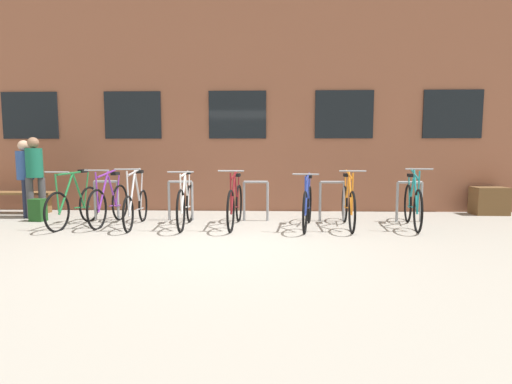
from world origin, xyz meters
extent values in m
plane|color=#9E998E|center=(0.00, 0.00, 0.00)|extent=(42.00, 42.00, 0.00)
cube|color=brown|center=(0.00, 6.31, 2.53)|extent=(28.00, 6.21, 5.06)
cube|color=black|center=(-4.80, 3.18, 2.20)|extent=(1.30, 0.04, 1.07)
cube|color=black|center=(-2.40, 3.18, 2.20)|extent=(1.30, 0.04, 1.07)
cube|color=black|center=(0.00, 3.18, 2.20)|extent=(1.30, 0.04, 1.07)
cube|color=black|center=(2.40, 3.18, 2.20)|extent=(1.30, 0.04, 1.07)
cube|color=black|center=(4.80, 3.18, 2.20)|extent=(1.30, 0.04, 1.07)
cylinder|color=gray|center=(-2.77, 1.90, 0.39)|extent=(0.05, 0.05, 0.77)
cylinder|color=gray|center=(-2.31, 1.90, 0.39)|extent=(0.05, 0.05, 0.77)
cylinder|color=gray|center=(-2.54, 1.90, 0.77)|extent=(0.46, 0.05, 0.05)
cylinder|color=gray|center=(-1.27, 1.90, 0.39)|extent=(0.05, 0.05, 0.77)
cylinder|color=gray|center=(-0.81, 1.90, 0.39)|extent=(0.05, 0.05, 0.77)
cylinder|color=gray|center=(-1.04, 1.90, 0.77)|extent=(0.46, 0.05, 0.05)
cylinder|color=gray|center=(0.23, 1.90, 0.39)|extent=(0.05, 0.05, 0.77)
cylinder|color=gray|center=(0.69, 1.90, 0.39)|extent=(0.05, 0.05, 0.77)
cylinder|color=gray|center=(0.46, 1.90, 0.77)|extent=(0.46, 0.05, 0.05)
cylinder|color=gray|center=(1.73, 1.90, 0.39)|extent=(0.05, 0.05, 0.77)
cylinder|color=gray|center=(2.19, 1.90, 0.39)|extent=(0.05, 0.05, 0.77)
cylinder|color=gray|center=(1.96, 1.90, 0.77)|extent=(0.46, 0.05, 0.05)
cylinder|color=gray|center=(3.23, 1.90, 0.39)|extent=(0.05, 0.05, 0.77)
cylinder|color=gray|center=(3.69, 1.90, 0.39)|extent=(0.05, 0.05, 0.77)
cylinder|color=gray|center=(3.46, 1.90, 0.77)|extent=(0.46, 0.05, 0.05)
torus|color=black|center=(2.20, 1.87, 0.34)|extent=(0.09, 0.73, 0.73)
torus|color=black|center=(2.12, 0.80, 0.34)|extent=(0.09, 0.73, 0.73)
cylinder|color=orange|center=(2.14, 1.09, 0.65)|extent=(0.07, 0.52, 0.74)
cylinder|color=orange|center=(2.18, 1.51, 0.59)|extent=(0.06, 0.39, 0.62)
cylinder|color=orange|center=(2.16, 1.27, 0.95)|extent=(0.10, 0.85, 0.15)
cylinder|color=orange|center=(2.18, 1.60, 0.32)|extent=(0.06, 0.54, 0.08)
cylinder|color=orange|center=(2.20, 1.78, 0.62)|extent=(0.04, 0.20, 0.56)
cylinder|color=orange|center=(2.13, 0.82, 0.68)|extent=(0.03, 0.08, 0.67)
cube|color=black|center=(2.19, 1.69, 0.92)|extent=(0.11, 0.21, 0.06)
cylinder|color=gray|center=(2.13, 0.85, 1.04)|extent=(0.44, 0.06, 0.03)
torus|color=black|center=(1.51, 1.77, 0.34)|extent=(0.16, 0.72, 0.73)
torus|color=black|center=(1.33, 0.73, 0.34)|extent=(0.16, 0.72, 0.73)
cylinder|color=#233893|center=(1.37, 1.02, 0.62)|extent=(0.12, 0.51, 0.69)
cylinder|color=#233893|center=(1.45, 1.42, 0.58)|extent=(0.10, 0.38, 0.60)
cylinder|color=#233893|center=(1.40, 1.19, 0.91)|extent=(0.18, 0.83, 0.12)
cylinder|color=#233893|center=(1.46, 1.51, 0.32)|extent=(0.11, 0.53, 0.08)
cylinder|color=#233893|center=(1.49, 1.68, 0.61)|extent=(0.06, 0.20, 0.53)
cylinder|color=#233893|center=(1.33, 0.75, 0.65)|extent=(0.04, 0.08, 0.61)
cube|color=black|center=(1.48, 1.60, 0.90)|extent=(0.13, 0.21, 0.06)
cylinder|color=gray|center=(1.33, 0.78, 0.99)|extent=(0.44, 0.10, 0.03)
torus|color=black|center=(-0.82, 1.75, 0.36)|extent=(0.08, 0.75, 0.75)
torus|color=black|center=(-0.77, 0.76, 0.36)|extent=(0.08, 0.75, 0.75)
cylinder|color=silver|center=(-0.79, 1.03, 0.65)|extent=(0.06, 0.48, 0.71)
cylinder|color=silver|center=(-0.81, 1.41, 0.62)|extent=(0.05, 0.35, 0.65)
cylinder|color=silver|center=(-0.79, 1.19, 0.96)|extent=(0.07, 0.77, 0.08)
cylinder|color=silver|center=(-0.81, 1.50, 0.33)|extent=(0.05, 0.50, 0.08)
cylinder|color=silver|center=(-0.82, 1.66, 0.65)|extent=(0.03, 0.20, 0.59)
cylinder|color=silver|center=(-0.77, 0.78, 0.67)|extent=(0.03, 0.08, 0.64)
cube|color=black|center=(-0.81, 1.57, 0.97)|extent=(0.11, 0.20, 0.06)
cylinder|color=gray|center=(-0.78, 0.81, 1.02)|extent=(0.44, 0.05, 0.03)
torus|color=black|center=(3.44, 1.92, 0.36)|extent=(0.18, 0.75, 0.75)
torus|color=black|center=(3.24, 0.87, 0.36)|extent=(0.18, 0.75, 0.75)
cylinder|color=teal|center=(3.30, 1.16, 0.67)|extent=(0.13, 0.51, 0.76)
cylinder|color=teal|center=(3.38, 1.57, 0.59)|extent=(0.11, 0.38, 0.60)
cylinder|color=teal|center=(3.33, 1.33, 0.96)|extent=(0.19, 0.83, 0.19)
cylinder|color=teal|center=(3.39, 1.66, 0.33)|extent=(0.12, 0.53, 0.08)
cylinder|color=teal|center=(3.43, 1.83, 0.62)|extent=(0.06, 0.20, 0.54)
cylinder|color=teal|center=(3.25, 0.90, 0.70)|extent=(0.04, 0.08, 0.69)
cube|color=black|center=(3.41, 1.74, 0.92)|extent=(0.14, 0.22, 0.06)
cylinder|color=gray|center=(3.25, 0.92, 1.07)|extent=(0.44, 0.11, 0.03)
torus|color=black|center=(-2.81, 1.75, 0.33)|extent=(0.10, 0.71, 0.71)
torus|color=black|center=(-2.90, 0.73, 0.33)|extent=(0.10, 0.71, 0.71)
cylinder|color=#1E7238|center=(-2.88, 1.01, 0.63)|extent=(0.08, 0.49, 0.72)
cylinder|color=#1E7238|center=(-2.84, 1.40, 0.62)|extent=(0.07, 0.36, 0.70)
cylinder|color=#1E7238|center=(-2.86, 1.17, 0.98)|extent=(0.10, 0.79, 0.05)
cylinder|color=#1E7238|center=(-2.83, 1.49, 0.31)|extent=(0.07, 0.51, 0.07)
cylinder|color=#1E7238|center=(-2.82, 1.66, 0.65)|extent=(0.04, 0.20, 0.64)
cylinder|color=#1E7238|center=(-2.90, 0.75, 0.66)|extent=(0.03, 0.08, 0.65)
cube|color=black|center=(-2.83, 1.57, 1.00)|extent=(0.12, 0.21, 0.06)
cylinder|color=gray|center=(-2.90, 0.78, 1.02)|extent=(0.44, 0.06, 0.03)
torus|color=black|center=(-1.77, 1.80, 0.30)|extent=(0.10, 0.64, 0.64)
torus|color=black|center=(-1.67, 0.72, 0.30)|extent=(0.10, 0.64, 0.64)
cylinder|color=#B7B7BC|center=(-1.69, 1.02, 0.65)|extent=(0.08, 0.52, 0.80)
cylinder|color=#B7B7BC|center=(-1.73, 1.44, 0.61)|extent=(0.07, 0.40, 0.72)
cylinder|color=#B7B7BC|center=(-1.71, 1.20, 0.99)|extent=(0.11, 0.86, 0.12)
cylinder|color=#B7B7BC|center=(-1.74, 1.53, 0.28)|extent=(0.07, 0.54, 0.07)
cylinder|color=#B7B7BC|center=(-1.76, 1.71, 0.63)|extent=(0.04, 0.20, 0.66)
cylinder|color=#B7B7BC|center=(-1.67, 0.75, 0.67)|extent=(0.03, 0.08, 0.74)
cube|color=black|center=(-1.75, 1.62, 0.98)|extent=(0.12, 0.21, 0.06)
cylinder|color=gray|center=(-1.67, 0.77, 1.07)|extent=(0.44, 0.07, 0.03)
torus|color=black|center=(0.13, 1.84, 0.35)|extent=(0.08, 0.74, 0.74)
torus|color=black|center=(0.07, 0.77, 0.35)|extent=(0.08, 0.74, 0.74)
cylinder|color=maroon|center=(0.09, 1.07, 0.65)|extent=(0.06, 0.52, 0.73)
cylinder|color=maroon|center=(0.11, 1.49, 0.59)|extent=(0.06, 0.39, 0.61)
cylinder|color=maroon|center=(0.10, 1.24, 0.95)|extent=(0.08, 0.85, 0.15)
cylinder|color=maroon|center=(0.12, 1.58, 0.33)|extent=(0.05, 0.54, 0.08)
cylinder|color=maroon|center=(0.13, 1.75, 0.62)|extent=(0.03, 0.20, 0.55)
cylinder|color=maroon|center=(0.08, 0.80, 0.68)|extent=(0.03, 0.08, 0.66)
cube|color=black|center=(0.12, 1.66, 0.92)|extent=(0.11, 0.20, 0.06)
cylinder|color=gray|center=(0.08, 0.82, 1.04)|extent=(0.44, 0.05, 0.03)
torus|color=black|center=(-2.27, 1.92, 0.35)|extent=(0.06, 0.73, 0.73)
torus|color=black|center=(-2.30, 0.94, 0.35)|extent=(0.06, 0.73, 0.73)
cylinder|color=#722D99|center=(-2.29, 1.21, 0.65)|extent=(0.05, 0.47, 0.73)
cylinder|color=#722D99|center=(-2.28, 1.58, 0.60)|extent=(0.05, 0.34, 0.63)
cylinder|color=#722D99|center=(-2.29, 1.36, 0.96)|extent=(0.06, 0.75, 0.13)
cylinder|color=#722D99|center=(-2.28, 1.67, 0.32)|extent=(0.04, 0.49, 0.08)
cylinder|color=#722D99|center=(-2.27, 1.83, 0.63)|extent=(0.03, 0.20, 0.57)
cylinder|color=#722D99|center=(-2.30, 0.96, 0.68)|extent=(0.03, 0.08, 0.66)
cube|color=black|center=(-2.28, 1.74, 0.94)|extent=(0.11, 0.20, 0.06)
cylinder|color=gray|center=(-2.30, 0.99, 1.04)|extent=(0.44, 0.04, 0.03)
cube|color=brown|center=(-5.00, 2.68, 0.45)|extent=(1.88, 0.40, 0.05)
cube|color=brown|center=(-4.25, 2.68, 0.21)|extent=(0.08, 0.36, 0.43)
cylinder|color=#3F3F42|center=(-3.99, 2.14, 0.42)|extent=(0.14, 0.14, 0.84)
cylinder|color=#3F3F42|center=(-4.17, 2.02, 0.42)|extent=(0.14, 0.14, 0.84)
cylinder|color=#19664C|center=(-4.08, 2.08, 1.14)|extent=(0.32, 0.32, 0.60)
sphere|color=#8C664C|center=(-4.08, 2.08, 1.55)|extent=(0.22, 0.22, 0.22)
cylinder|color=#1E2338|center=(-4.40, 2.27, 0.39)|extent=(0.14, 0.14, 0.79)
cylinder|color=#1E2338|center=(-4.29, 2.08, 0.39)|extent=(0.14, 0.14, 0.79)
cylinder|color=#2D4C8C|center=(-4.35, 2.17, 1.08)|extent=(0.32, 0.32, 0.60)
sphere|color=#D1A889|center=(-4.35, 2.17, 1.49)|extent=(0.22, 0.22, 0.22)
cube|color=#1E4C1E|center=(-3.83, 1.70, 0.22)|extent=(0.31, 0.24, 0.44)
cube|color=brown|center=(5.53, 2.85, 0.30)|extent=(0.70, 0.44, 0.60)
camera|label=1|loc=(0.73, -5.70, 1.34)|focal=27.21mm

